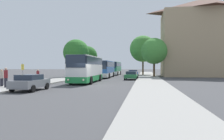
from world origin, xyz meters
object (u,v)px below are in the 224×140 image
tree_left_far (76,52)px  tree_right_mid (154,51)px  parked_car_right_far (133,73)px  tree_left_near (87,56)px  tree_right_near (143,49)px  pedestrian_walking_back (2,78)px  bus_stop_sign (23,72)px  pedestrian_waiting_far (6,77)px  bus_middle (105,69)px  pedestrian_waiting_near (38,76)px  bus_rear (114,68)px  parked_car_left_curb (30,82)px  parked_car_right_near (131,75)px  bus_front (87,69)px

tree_left_far → tree_right_mid: (15.72, 1.47, 0.19)m
parked_car_right_far → tree_right_mid: 6.15m
tree_left_near → tree_right_near: bearing=5.1°
parked_car_right_far → pedestrian_walking_back: size_ratio=2.43×
bus_stop_sign → tree_left_far: (-1.08, 21.72, 3.48)m
bus_stop_sign → pedestrian_waiting_far: bus_stop_sign is taller
bus_stop_sign → bus_middle: bearing=76.1°
pedestrian_waiting_near → tree_right_near: size_ratio=0.17×
tree_right_near → tree_right_mid: bearing=-78.0°
tree_left_near → pedestrian_waiting_far: bearing=-88.1°
bus_rear → parked_car_right_far: bearing=-64.1°
parked_car_left_curb → parked_car_right_far: 27.43m
parked_car_left_curb → pedestrian_walking_back: pedestrian_walking_back is taller
parked_car_left_curb → parked_car_right_near: (7.96, 17.72, -0.03)m
bus_middle → tree_left_far: tree_left_far is taller
pedestrian_walking_back → tree_left_far: (0.50, 22.90, 4.05)m
pedestrian_walking_back → tree_right_near: 38.09m
parked_car_right_near → tree_right_near: size_ratio=0.46×
parked_car_right_near → parked_car_right_far: parked_car_right_far is taller
pedestrian_waiting_far → tree_right_mid: size_ratio=0.24×
tree_right_near → tree_left_far: bearing=-138.1°
bus_middle → tree_left_near: size_ratio=1.59×
bus_front → parked_car_left_curb: bearing=-104.3°
bus_front → pedestrian_walking_back: 10.59m
parked_car_right_near → parked_car_right_far: (-0.17, 8.58, 0.05)m
bus_middle → pedestrian_waiting_near: size_ratio=6.94×
bus_rear → tree_right_near: bearing=-0.9°
parked_car_right_far → tree_left_near: 15.84m
bus_rear → tree_left_near: 7.51m
parked_car_left_curb → parked_car_right_far: bearing=74.1°
tree_right_near → tree_right_mid: (2.25, -10.62, -1.34)m
bus_middle → bus_stop_sign: bus_middle is taller
parked_car_right_far → tree_left_far: 12.34m
bus_front → bus_middle: size_ratio=0.91×
pedestrian_waiting_near → bus_stop_sign: bearing=19.1°
parked_car_right_near → tree_right_mid: bearing=-113.5°
bus_stop_sign → tree_left_far: 22.02m
pedestrian_waiting_near → tree_left_far: 18.12m
parked_car_right_near → pedestrian_waiting_near: bearing=44.9°
parked_car_right_far → pedestrian_waiting_far: bearing=63.8°
pedestrian_waiting_far → tree_left_far: (-0.63, 23.89, 3.94)m
bus_front → pedestrian_walking_back: (-6.62, -8.22, -0.85)m
pedestrian_walking_back → pedestrian_waiting_near: bearing=-31.5°
bus_rear → parked_car_left_curb: bearing=-93.8°
bus_middle → tree_left_near: (-6.69, 11.92, 3.11)m
bus_stop_sign → tree_right_mid: tree_right_mid is taller
bus_stop_sign → pedestrian_waiting_near: bearing=95.4°
bus_rear → tree_left_near: size_ratio=1.51×
parked_car_right_near → bus_stop_sign: size_ratio=1.96×
parked_car_right_near → tree_left_far: (-11.67, 7.25, 4.34)m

